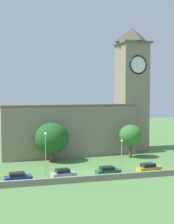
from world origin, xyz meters
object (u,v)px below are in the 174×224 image
car_silver (63,174)px  streetlamp_west_mid (46,148)px  tree_churchyard (52,138)px  tree_by_tower (131,135)px  streetlamp_central (122,150)px  car_green (108,171)px  car_yellow (149,168)px  church (84,118)px  car_blue (18,177)px

car_silver → streetlamp_west_mid: (-2.63, 2.78, 4.24)m
tree_churchyard → tree_by_tower: bearing=-2.1°
car_silver → streetlamp_central: 12.10m
car_green → tree_by_tower: size_ratio=0.61×
car_yellow → streetlamp_west_mid: streetlamp_west_mid is taller
church → car_blue: size_ratio=8.13×
streetlamp_west_mid → church: bearing=58.4°
car_blue → streetlamp_central: streetlamp_central is taller
car_green → streetlamp_central: streetlamp_central is taller
car_green → streetlamp_central: bearing=26.6°
car_blue → streetlamp_west_mid: 7.31m
car_green → streetlamp_central: 5.01m
car_silver → car_yellow: (16.11, -0.05, 0.03)m
streetlamp_central → tree_by_tower: size_ratio=0.81×
streetlamp_west_mid → tree_by_tower: bearing=28.2°
streetlamp_central → tree_by_tower: bearing=60.5°
streetlamp_west_mid → streetlamp_central: size_ratio=1.27×
church → streetlamp_central: 21.68m
car_silver → tree_by_tower: 23.55m
church → car_yellow: 25.09m
church → tree_by_tower: church is taller
church → car_blue: bearing=-126.9°
car_green → tree_by_tower: 17.78m
church → streetlamp_west_mid: 23.98m
church → tree_by_tower: 12.88m
church → tree_by_tower: (8.61, -8.95, -3.42)m
streetlamp_west_mid → car_silver: bearing=-46.6°
tree_by_tower → streetlamp_west_mid: bearing=-151.8°
tree_by_tower → car_green: bearing=-126.4°
car_yellow → tree_by_tower: (2.30, 14.10, 4.25)m
tree_churchyard → car_silver: bearing=-91.6°
car_silver → car_yellow: size_ratio=0.90×
car_silver → streetlamp_west_mid: streetlamp_west_mid is taller
car_blue → tree_by_tower: bearing=28.8°
streetlamp_west_mid → streetlamp_central: 14.18m
car_silver → streetlamp_west_mid: 5.71m
car_blue → streetlamp_central: 19.59m
car_silver → car_yellow: 16.11m
car_yellow → tree_churchyard: tree_churchyard is taller
car_green → streetlamp_west_mid: 11.91m
streetlamp_west_mid → tree_by_tower: 23.86m
car_blue → tree_by_tower: 30.10m
streetlamp_central → tree_churchyard: 17.02m
car_green → tree_churchyard: size_ratio=0.55×
tree_by_tower → tree_churchyard: (-17.99, 0.67, -0.09)m
car_green → tree_churchyard: bearing=118.1°
car_green → streetlamp_west_mid: streetlamp_west_mid is taller
car_silver → car_green: bearing=1.2°
car_silver → streetlamp_central: size_ratio=0.72×
church → streetlamp_west_mid: church is taller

